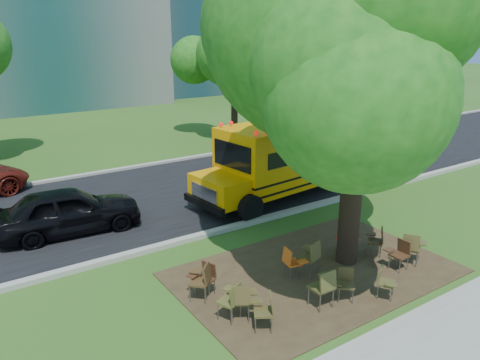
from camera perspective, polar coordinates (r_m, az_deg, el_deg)
ground at (r=12.16m, az=3.90°, el=-11.54°), size 160.00×160.00×0.00m
dirt_patch at (r=12.40m, az=9.07°, el=-11.05°), size 7.00×4.50×0.03m
asphalt_road at (r=17.71m, az=-10.03°, el=-2.05°), size 80.00×8.00×0.04m
kerb_near at (r=14.36m, az=-3.45°, el=-6.41°), size 80.00×0.25×0.14m
kerb_far at (r=21.34m, az=-14.55°, el=1.23°), size 80.00×0.25×0.14m
bg_tree_3 at (r=26.68m, az=-0.72°, el=15.83°), size 5.60×5.60×7.84m
bg_tree_4 at (r=31.09m, az=13.22°, el=14.39°), size 5.00×5.00×6.85m
main_tree at (r=11.68m, az=14.78°, el=16.17°), size 7.05×7.05×9.27m
school_bus at (r=19.09m, az=10.63°, el=4.27°), size 11.39×3.64×2.74m
chair_0 at (r=10.21m, az=-0.99°, el=-14.16°), size 0.61×0.69×0.89m
chair_1 at (r=10.20m, az=0.19°, el=-14.19°), size 0.75×0.59×0.89m
chair_2 at (r=9.96m, az=3.13°, el=-15.29°), size 0.56×0.71×0.84m
chair_3 at (r=11.20m, az=12.65°, el=-11.91°), size 0.67×0.53×0.78m
chair_4 at (r=10.74m, az=10.23°, el=-12.40°), size 0.64×0.57×0.97m
chair_5 at (r=11.48m, az=17.19°, el=-11.56°), size 0.52×0.64×0.78m
chair_6 at (r=12.86m, az=18.91°, el=-8.26°), size 0.50×0.54×0.83m
chair_7 at (r=13.16m, az=20.26°, el=-7.53°), size 0.76×0.61×0.92m
chair_8 at (r=10.93m, az=-4.67°, el=-11.81°), size 0.62×0.78×0.91m
chair_9 at (r=11.13m, az=-4.29°, el=-11.54°), size 0.64×0.56×0.83m
chair_10 at (r=11.82m, az=6.32°, el=-9.72°), size 0.49×0.61×0.83m
chair_11 at (r=12.01m, az=8.65°, el=-8.95°), size 0.65×0.71×0.95m
chair_12 at (r=13.28m, az=12.68°, el=-6.99°), size 0.46×0.56×0.78m
chair_13 at (r=13.44m, az=16.40°, el=-6.87°), size 0.55×0.70×0.82m
black_car at (r=15.16m, az=-20.16°, el=-3.51°), size 4.37×2.03×1.45m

